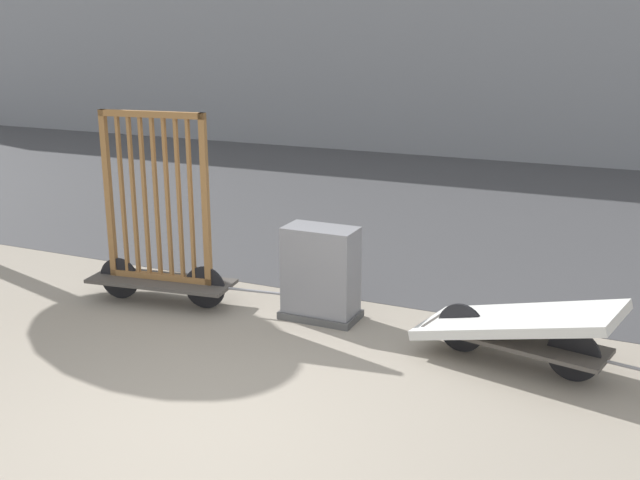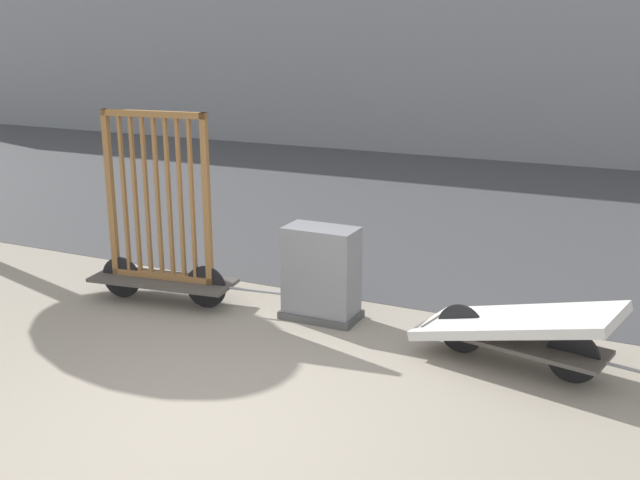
{
  "view_description": "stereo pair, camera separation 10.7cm",
  "coord_description": "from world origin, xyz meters",
  "views": [
    {
      "loc": [
        3.03,
        -4.5,
        3.09
      ],
      "look_at": [
        0.0,
        2.19,
        1.0
      ],
      "focal_mm": 42.0,
      "sensor_mm": 36.0,
      "label": 1
    },
    {
      "loc": [
        3.13,
        -4.45,
        3.09
      ],
      "look_at": [
        0.0,
        2.19,
        1.0
      ],
      "focal_mm": 42.0,
      "sensor_mm": 36.0,
      "label": 2
    }
  ],
  "objects": [
    {
      "name": "utility_cabinet",
      "position": [
        -0.14,
        2.52,
        0.47
      ],
      "size": [
        0.84,
        0.48,
        1.03
      ],
      "color": "#4C4C4C",
      "rests_on": "ground_plane"
    },
    {
      "name": "ground_plane",
      "position": [
        0.0,
        0.0,
        0.0
      ],
      "size": [
        60.0,
        60.0,
        0.0
      ],
      "primitive_type": "plane",
      "color": "gray"
    },
    {
      "name": "bike_cart_with_bedframe",
      "position": [
        -2.01,
        2.19,
        0.75
      ],
      "size": [
        2.41,
        0.77,
        2.21
      ],
      "rotation": [
        0.0,
        0.0,
        0.13
      ],
      "color": "#4C4742",
      "rests_on": "ground_plane"
    },
    {
      "name": "road_strip",
      "position": [
        0.0,
        8.33,
        0.0
      ],
      "size": [
        56.0,
        10.26,
        0.01
      ],
      "color": "#424244",
      "rests_on": "ground_plane"
    },
    {
      "name": "bike_cart_with_mattress",
      "position": [
        2.02,
        2.18,
        0.4
      ],
      "size": [
        2.5,
        1.16,
        0.74
      ],
      "rotation": [
        0.0,
        0.0,
        -0.2
      ],
      "color": "#4C4742",
      "rests_on": "ground_plane"
    }
  ]
}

